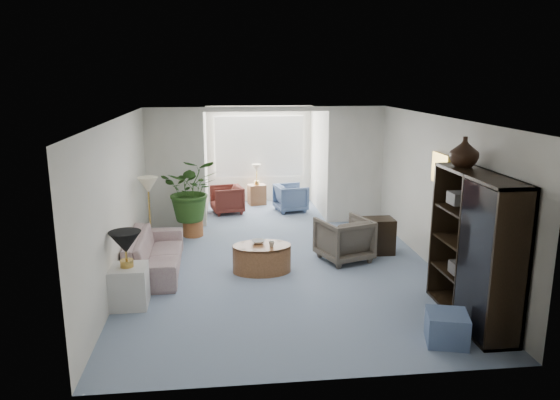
{
  "coord_description": "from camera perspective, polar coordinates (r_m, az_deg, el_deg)",
  "views": [
    {
      "loc": [
        -0.96,
        -7.85,
        3.11
      ],
      "look_at": [
        0.0,
        0.6,
        1.1
      ],
      "focal_mm": 33.7,
      "sensor_mm": 36.0,
      "label": 1
    }
  ],
  "objects": [
    {
      "name": "coffee_bowl",
      "position": [
        8.6,
        -2.38,
        -4.55
      ],
      "size": [
        0.24,
        0.24,
        0.05
      ],
      "primitive_type": "imported",
      "rotation": [
        0.0,
        0.0,
        0.12
      ],
      "color": "silver",
      "rests_on": "coffee_table"
    },
    {
      "name": "plant_pot",
      "position": [
        10.62,
        -9.41,
        -3.01
      ],
      "size": [
        0.4,
        0.4,
        0.32
      ],
      "primitive_type": "cylinder",
      "color": "#9F592E",
      "rests_on": "ground"
    },
    {
      "name": "table_lamp",
      "position": [
        7.42,
        -16.43,
        -4.43
      ],
      "size": [
        0.44,
        0.44,
        0.3
      ],
      "primitive_type": "cone",
      "color": "black",
      "rests_on": "end_table"
    },
    {
      "name": "sunroom_table",
      "position": [
        13.01,
        -2.53,
        0.6
      ],
      "size": [
        0.46,
        0.39,
        0.5
      ],
      "primitive_type": "cube",
      "rotation": [
        0.0,
        0.0,
        0.2
      ],
      "color": "#975C36",
      "rests_on": "ground"
    },
    {
      "name": "back_pier_right",
      "position": [
        11.37,
        8.19,
        3.76
      ],
      "size": [
        1.2,
        0.12,
        2.5
      ],
      "primitive_type": "cube",
      "color": "white",
      "rests_on": "ground"
    },
    {
      "name": "coffee_table",
      "position": [
        8.59,
        -1.98,
        -6.34
      ],
      "size": [
        1.06,
        1.06,
        0.45
      ],
      "primitive_type": "cylinder",
      "rotation": [
        0.0,
        0.0,
        0.12
      ],
      "color": "#975C36",
      "rests_on": "ground"
    },
    {
      "name": "back_header",
      "position": [
        10.91,
        -1.44,
        9.83
      ],
      "size": [
        2.6,
        0.12,
        0.1
      ],
      "primitive_type": "cube",
      "color": "white",
      "rests_on": "back_pier_left"
    },
    {
      "name": "entertainment_cabinet",
      "position": [
        7.17,
        20.37,
        -4.94
      ],
      "size": [
        0.47,
        1.75,
        1.94
      ],
      "primitive_type": "cube",
      "color": "black",
      "rests_on": "ground"
    },
    {
      "name": "wingback_chair",
      "position": [
        9.13,
        6.96,
        -4.24
      ],
      "size": [
        1.03,
        1.04,
        0.75
      ],
      "primitive_type": "imported",
      "rotation": [
        0.0,
        0.0,
        3.48
      ],
      "color": "#5E564A",
      "rests_on": "ground"
    },
    {
      "name": "floor_lamp",
      "position": [
        9.48,
        -14.13,
        1.58
      ],
      "size": [
        0.36,
        0.36,
        0.28
      ],
      "primitive_type": "cone",
      "color": "#F8EFC5",
      "rests_on": "ground"
    },
    {
      "name": "floor",
      "position": [
        8.5,
        0.46,
        -8.17
      ],
      "size": [
        6.0,
        6.0,
        0.0
      ],
      "primitive_type": "plane",
      "color": "#8598B0",
      "rests_on": "ground"
    },
    {
      "name": "ottoman",
      "position": [
        6.74,
        17.65,
        -13.08
      ],
      "size": [
        0.58,
        0.58,
        0.37
      ],
      "primitive_type": "cube",
      "rotation": [
        0.0,
        0.0,
        -0.27
      ],
      "color": "slate",
      "rests_on": "ground"
    },
    {
      "name": "house_plant",
      "position": [
        10.43,
        -9.58,
        1.12
      ],
      "size": [
        1.12,
        0.97,
        1.24
      ],
      "primitive_type": "imported",
      "color": "#2A501B",
      "rests_on": "plant_pot"
    },
    {
      "name": "window_pane",
      "position": [
        13.17,
        -2.26,
        5.84
      ],
      "size": [
        2.2,
        0.02,
        1.5
      ],
      "primitive_type": "cube",
      "color": "white"
    },
    {
      "name": "sunroom_chair_maroon",
      "position": [
        12.24,
        -5.79,
        0.06
      ],
      "size": [
        0.82,
        0.81,
        0.64
      ],
      "primitive_type": "imported",
      "rotation": [
        0.0,
        0.0,
        -1.37
      ],
      "color": "#58241E",
      "rests_on": "ground"
    },
    {
      "name": "side_table_dark",
      "position": [
        9.6,
        10.62,
        -3.83
      ],
      "size": [
        0.53,
        0.43,
        0.64
      ],
      "primitive_type": "cube",
      "rotation": [
        0.0,
        0.0,
        -0.01
      ],
      "color": "black",
      "rests_on": "ground"
    },
    {
      "name": "end_table",
      "position": [
        7.63,
        -16.12,
        -8.98
      ],
      "size": [
        0.53,
        0.53,
        0.57
      ],
      "primitive_type": "cube",
      "rotation": [
        0.0,
        0.0,
        0.02
      ],
      "color": "silver",
      "rests_on": "ground"
    },
    {
      "name": "back_pier_left",
      "position": [
        11.05,
        -11.29,
        3.35
      ],
      "size": [
        1.2,
        0.12,
        2.5
      ],
      "primitive_type": "cube",
      "color": "white",
      "rests_on": "ground"
    },
    {
      "name": "sunroom_chair_blue",
      "position": [
        12.35,
        1.19,
        0.24
      ],
      "size": [
        0.82,
        0.81,
        0.64
      ],
      "primitive_type": "imported",
      "rotation": [
        0.0,
        0.0,
        1.77
      ],
      "color": "slate",
      "rests_on": "ground"
    },
    {
      "name": "window_blinds",
      "position": [
        13.14,
        -2.25,
        5.82
      ],
      "size": [
        2.2,
        0.02,
        1.5
      ],
      "primitive_type": "cube",
      "color": "white"
    },
    {
      "name": "shelf_clutter",
      "position": [
        7.02,
        20.48,
        -4.3
      ],
      "size": [
        0.3,
        1.09,
        1.06
      ],
      "color": "#2D2923",
      "rests_on": "entertainment_cabinet"
    },
    {
      "name": "sofa",
      "position": [
        8.85,
        -13.44,
        -5.57
      ],
      "size": [
        0.86,
        2.1,
        0.61
      ],
      "primitive_type": "imported",
      "rotation": [
        0.0,
        0.0,
        1.59
      ],
      "color": "#B4A698",
      "rests_on": "ground"
    },
    {
      "name": "cabinet_urn",
      "position": [
        7.35,
        19.37,
        4.95
      ],
      "size": [
        0.38,
        0.38,
        0.4
      ],
      "primitive_type": "imported",
      "color": "black",
      "rests_on": "entertainment_cabinet"
    },
    {
      "name": "coffee_cup",
      "position": [
        8.42,
        -0.92,
        -4.8
      ],
      "size": [
        0.11,
        0.11,
        0.09
      ],
      "primitive_type": "imported",
      "rotation": [
        0.0,
        0.0,
        0.12
      ],
      "color": "beige",
      "rests_on": "coffee_table"
    },
    {
      "name": "framed_picture",
      "position": [
        8.58,
        17.12,
        3.26
      ],
      "size": [
        0.04,
        0.5,
        0.4
      ],
      "primitive_type": "cube",
      "color": "beige"
    },
    {
      "name": "sunroom_floor",
      "position": [
        12.38,
        -1.83,
        -1.25
      ],
      "size": [
        2.6,
        2.6,
        0.0
      ],
      "primitive_type": "plane",
      "color": "#8598B0",
      "rests_on": "ground"
    }
  ]
}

